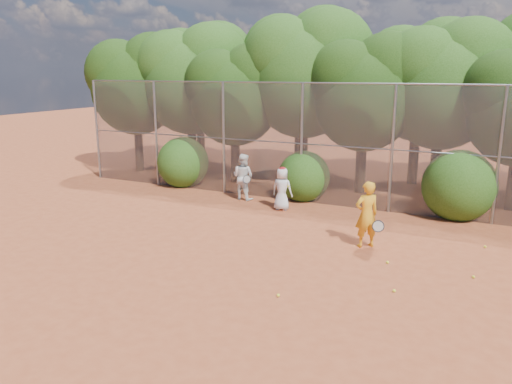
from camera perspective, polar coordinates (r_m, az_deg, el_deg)
The scene contains 22 objects.
ground at distance 11.66m, azimuth -0.95°, elevation -8.42°, with size 80.00×80.00×0.00m, color #A04524.
fence_back at distance 16.58m, azimuth 8.08°, elevation 5.48°, with size 20.05×0.09×4.03m.
tree_0 at distance 22.76m, azimuth -13.46°, elevation 12.21°, with size 4.38×3.81×6.00m.
tree_1 at distance 21.68m, azimuth -7.36°, elevation 13.02°, with size 4.64×4.03×6.35m.
tree_2 at distance 19.82m, azimuth -2.28°, elevation 11.38°, with size 3.99×3.47×5.47m.
tree_3 at distance 19.70m, azimuth 5.78°, elevation 13.67°, with size 4.89×4.26×6.70m.
tree_4 at distance 18.40m, azimuth 12.50°, elevation 11.44°, with size 4.19×3.64×5.73m.
tree_5 at distance 18.76m, azimuth 20.75°, elevation 11.81°, with size 4.51×3.92×6.17m.
tree_9 at distance 24.16m, azimuth -6.35°, elevation 13.53°, with size 4.83×4.20×6.62m.
tree_10 at distance 22.11m, azimuth 5.33°, elevation 14.29°, with size 5.15×4.48×7.06m.
tree_11 at distance 20.47m, azimuth 18.39°, elevation 12.41°, with size 4.64×4.03×6.35m.
bush_0 at distance 19.60m, azimuth -8.35°, elevation 3.62°, with size 2.00×2.00×2.00m, color #224912.
bush_1 at distance 17.34m, azimuth 5.49°, elevation 2.05°, with size 1.80×1.80×1.80m, color #224912.
bush_2 at distance 16.29m, azimuth 22.21°, elevation 1.03°, with size 2.20×2.20×2.20m, color #224912.
player_yellow at distance 12.91m, azimuth 12.53°, elevation -2.52°, with size 0.88×0.72×1.71m.
player_teen at distance 16.02m, azimuth 3.00°, elevation 0.39°, with size 0.68×0.46×1.41m.
player_white at distance 17.31m, azimuth -1.49°, elevation 1.76°, with size 0.88×0.72×1.61m.
ball_0 at distance 10.72m, azimuth 15.51°, elevation -10.82°, with size 0.07×0.07×0.07m, color yellow.
ball_1 at distance 12.16m, azimuth 14.80°, elevation -7.78°, with size 0.07×0.07×0.07m, color yellow.
ball_2 at distance 10.16m, azimuth 2.56°, elevation -11.71°, with size 0.07×0.07×0.07m, color yellow.
ball_3 at distance 11.96m, azimuth 23.60°, elevation -8.88°, with size 0.07×0.07×0.07m, color yellow.
ball_4 at distance 14.03m, azimuth 24.71°, elevation -5.70°, with size 0.07×0.07×0.07m, color yellow.
Camera 1 is at (4.89, -9.63, 4.40)m, focal length 35.00 mm.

